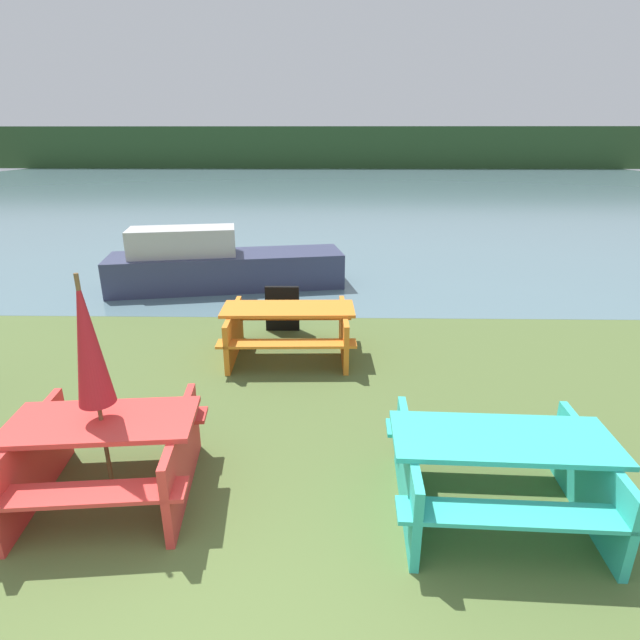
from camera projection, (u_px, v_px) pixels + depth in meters
name	position (u px, v px, depth m)	size (l,w,h in m)	color
water	(318.00, 186.00, 32.31)	(60.00, 50.00, 0.00)	slate
far_treeline	(323.00, 148.00, 50.39)	(80.00, 1.60, 4.00)	#284723
picnic_table_teal	(499.00, 467.00, 4.11)	(1.82, 1.45, 0.75)	#33B7A8
picnic_table_red	(107.00, 451.00, 4.32)	(1.68, 1.52, 0.78)	red
picnic_table_orange	(289.00, 326.00, 7.19)	(1.91, 1.44, 0.74)	orange
umbrella_crimson	(88.00, 342.00, 3.96)	(0.30, 0.30, 2.05)	brown
boat	(219.00, 265.00, 10.48)	(4.96, 2.10, 1.28)	#333856
signboard	(282.00, 309.00, 8.16)	(0.55, 0.08, 0.75)	black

